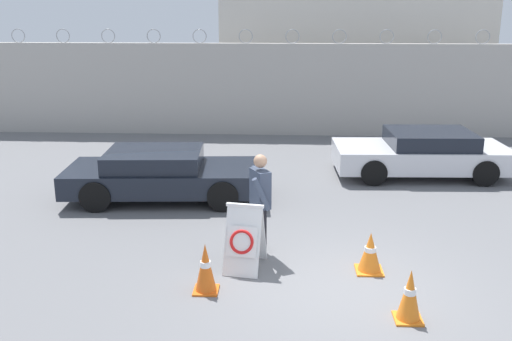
{
  "coord_description": "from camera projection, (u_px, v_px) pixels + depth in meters",
  "views": [
    {
      "loc": [
        -0.98,
        -8.01,
        4.15
      ],
      "look_at": [
        -1.52,
        2.62,
        1.12
      ],
      "focal_mm": 40.0,
      "sensor_mm": 36.0,
      "label": 1
    }
  ],
  "objects": [
    {
      "name": "security_guard",
      "position": [
        260.0,
        199.0,
        9.81
      ],
      "size": [
        0.41,
        0.69,
        1.78
      ],
      "rotation": [
        0.0,
        0.0,
        -1.1
      ],
      "color": "black",
      "rests_on": "ground_plane"
    },
    {
      "name": "building_block",
      "position": [
        346.0,
        56.0,
        23.78
      ],
      "size": [
        9.8,
        7.26,
        4.51
      ],
      "color": "beige",
      "rests_on": "ground_plane"
    },
    {
      "name": "traffic_cone_far",
      "position": [
        410.0,
        295.0,
        7.79
      ],
      "size": [
        0.38,
        0.38,
        0.75
      ],
      "color": "orange",
      "rests_on": "ground_plane"
    },
    {
      "name": "ground_plane",
      "position": [
        346.0,
        288.0,
        8.78
      ],
      "size": [
        90.0,
        90.0,
        0.0
      ],
      "primitive_type": "plane",
      "color": "slate"
    },
    {
      "name": "traffic_cone_mid",
      "position": [
        206.0,
        268.0,
        8.58
      ],
      "size": [
        0.38,
        0.38,
        0.78
      ],
      "color": "orange",
      "rests_on": "ground_plane"
    },
    {
      "name": "perimeter_wall",
      "position": [
        314.0,
        90.0,
        19.07
      ],
      "size": [
        36.0,
        0.3,
        3.51
      ],
      "color": "#ADA8A0",
      "rests_on": "ground_plane"
    },
    {
      "name": "parked_car_rear_sedan",
      "position": [
        422.0,
        153.0,
        14.58
      ],
      "size": [
        4.4,
        2.13,
        1.16
      ],
      "rotation": [
        0.0,
        0.0,
        3.18
      ],
      "color": "black",
      "rests_on": "ground_plane"
    },
    {
      "name": "parked_car_front_coupe",
      "position": [
        162.0,
        174.0,
        12.79
      ],
      "size": [
        4.44,
        2.15,
        1.12
      ],
      "rotation": [
        0.0,
        0.0,
        0.06
      ],
      "color": "black",
      "rests_on": "ground_plane"
    },
    {
      "name": "barricade_sign",
      "position": [
        244.0,
        237.0,
        9.3
      ],
      "size": [
        0.71,
        0.9,
        1.12
      ],
      "rotation": [
        0.0,
        0.0,
        -0.16
      ],
      "color": "white",
      "rests_on": "ground_plane"
    },
    {
      "name": "traffic_cone_near",
      "position": [
        370.0,
        252.0,
        9.26
      ],
      "size": [
        0.44,
        0.44,
        0.67
      ],
      "color": "orange",
      "rests_on": "ground_plane"
    }
  ]
}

